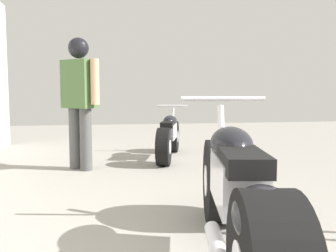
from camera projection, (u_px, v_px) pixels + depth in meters
name	position (u px, v px, depth m)	size (l,w,h in m)	color
ground_plane	(174.00, 188.00, 3.99)	(16.87, 16.87, 0.00)	gray
motorcycle_maroon_cruiser	(237.00, 199.00, 2.13)	(0.77, 2.20, 1.03)	black
motorcycle_black_naked	(168.00, 137.00, 5.78)	(0.76, 1.79, 0.85)	black
mechanic_in_blue	(79.00, 91.00, 4.89)	(0.60, 0.56, 1.80)	#4C4C4C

